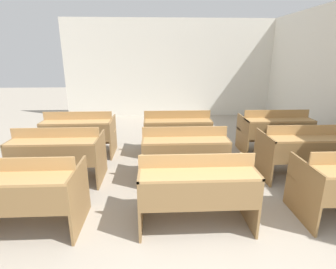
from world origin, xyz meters
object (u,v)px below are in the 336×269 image
bench_front_left (19,191)px  bench_second_center (184,151)px  bench_third_left (80,132)px  bench_second_left (58,153)px  bench_third_center (177,130)px  bench_front_center (196,187)px  wastepaper_bin (306,135)px  bench_third_right (275,129)px  bench_second_right (304,149)px

bench_front_left → bench_second_center: size_ratio=1.00×
bench_third_left → bench_second_left: bearing=-90.7°
bench_second_left → bench_third_center: bearing=30.7°
bench_second_left → bench_third_center: same height
bench_front_left → bench_front_center: 1.97m
bench_third_center → wastepaper_bin: bench_third_center is taller
bench_second_left → bench_third_right: 4.06m
bench_third_left → wastepaper_bin: size_ratio=4.02×
bench_front_left → bench_third_left: same height
wastepaper_bin → bench_front_left: bearing=-149.5°
bench_third_right → wastepaper_bin: 1.26m
bench_front_left → wastepaper_bin: size_ratio=4.02×
bench_third_right → wastepaper_bin: (1.05, 0.62, -0.32)m
bench_second_right → bench_third_right: bearing=88.3°
bench_second_center → bench_second_right: 1.92m
bench_second_center → bench_third_left: 2.26m
bench_second_left → bench_third_right: size_ratio=1.00×
bench_second_left → bench_third_center: (1.93, 1.15, 0.00)m
bench_third_center → wastepaper_bin: size_ratio=4.02×
bench_front_left → bench_third_center: bearing=50.1°
bench_second_center → bench_front_center: bearing=-89.5°
bench_second_center → bench_third_left: bearing=148.6°
bench_third_right → bench_second_left: bearing=-163.9°
bench_second_center → bench_third_right: (1.96, 1.16, 0.00)m
bench_second_left → bench_third_left: bearing=89.3°
bench_second_right → bench_third_left: bearing=163.0°
bench_third_left → bench_third_right: same height
bench_third_left → bench_third_right: 3.89m
bench_second_left → wastepaper_bin: size_ratio=4.02×
bench_third_left → bench_third_right: bearing=-0.3°
bench_second_center → wastepaper_bin: size_ratio=4.02×
bench_front_center → bench_second_right: same height
bench_front_center → wastepaper_bin: bearing=44.2°
bench_front_left → bench_third_right: same height
bench_front_center → bench_second_right: (1.91, 1.14, 0.00)m
bench_second_right → bench_third_left: 4.03m
bench_front_center → bench_third_right: (1.95, 2.30, 0.00)m
bench_second_left → bench_third_left: (0.01, 1.15, 0.00)m
bench_front_left → bench_front_center: bearing=0.3°
bench_front_left → bench_second_right: 4.05m
bench_second_right → wastepaper_bin: (1.08, 1.78, -0.32)m
bench_second_right → bench_front_left: bearing=-163.5°
bench_second_right → bench_front_center: bearing=-149.3°
bench_second_right → bench_third_right: size_ratio=1.00×
bench_front_left → bench_second_left: size_ratio=1.00×
bench_front_center → bench_third_center: same height
bench_second_left → wastepaper_bin: (4.95, 1.74, -0.32)m
bench_second_right → wastepaper_bin: bench_second_right is taller
bench_second_center → bench_second_left: bearing=179.0°
bench_front_center → bench_second_left: bearing=149.1°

